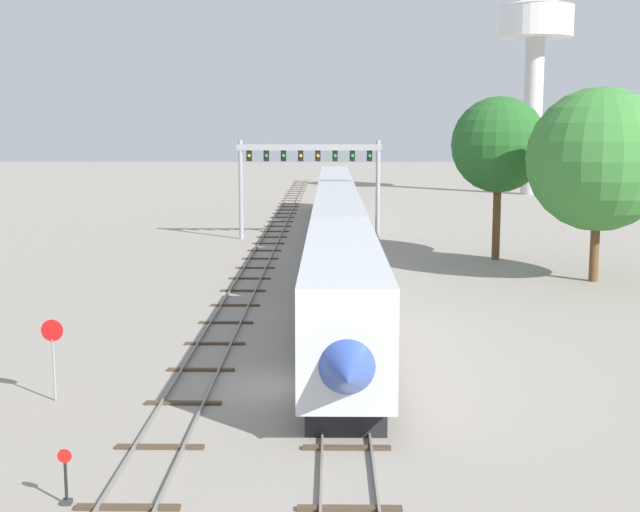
{
  "coord_description": "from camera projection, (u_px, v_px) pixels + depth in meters",
  "views": [
    {
      "loc": [
        1.5,
        -29.66,
        9.37
      ],
      "look_at": [
        1.0,
        12.0,
        3.0
      ],
      "focal_mm": 47.39,
      "sensor_mm": 36.0,
      "label": 1
    }
  ],
  "objects": [
    {
      "name": "trackside_tree_mid",
      "position": [
        599.0,
        160.0,
        50.74
      ],
      "size": [
        8.67,
        8.67,
        11.78
      ],
      "color": "brown",
      "rests_on": "ground"
    },
    {
      "name": "trackside_tree_left",
      "position": [
        499.0,
        145.0,
        59.12
      ],
      "size": [
        6.71,
        6.71,
        11.51
      ],
      "color": "brown",
      "rests_on": "ground"
    },
    {
      "name": "ground_plane",
      "position": [
        289.0,
        387.0,
        30.75
      ],
      "size": [
        400.0,
        400.0,
        0.0
      ],
      "primitive_type": "plane",
      "color": "gray"
    },
    {
      "name": "track_near",
      "position": [
        270.0,
        240.0,
        70.32
      ],
      "size": [
        2.6,
        160.0,
        0.16
      ],
      "color": "slate",
      "rests_on": "ground"
    },
    {
      "name": "stop_sign",
      "position": [
        53.0,
        348.0,
        28.91
      ],
      "size": [
        0.76,
        0.08,
        2.88
      ],
      "color": "gray",
      "rests_on": "ground"
    },
    {
      "name": "passenger_train",
      "position": [
        337.0,
        220.0,
        62.42
      ],
      "size": [
        3.04,
        77.93,
        4.8
      ],
      "color": "silver",
      "rests_on": "ground"
    },
    {
      "name": "track_main",
      "position": [
        335.0,
        215.0,
        90.02
      ],
      "size": [
        2.6,
        200.0,
        0.16
      ],
      "color": "slate",
      "rests_on": "ground"
    },
    {
      "name": "signal_gantry",
      "position": [
        309.0,
        166.0,
        70.51
      ],
      "size": [
        12.1,
        0.49,
        8.3
      ],
      "color": "#999BA0",
      "rests_on": "ground"
    },
    {
      "name": "water_tower",
      "position": [
        536.0,
        39.0,
        115.81
      ],
      "size": [
        10.18,
        10.18,
        26.92
      ],
      "color": "beige",
      "rests_on": "ground"
    },
    {
      "name": "switch_stand",
      "position": [
        66.0,
        485.0,
        21.1
      ],
      "size": [
        0.36,
        0.24,
        1.46
      ],
      "color": "black",
      "rests_on": "ground"
    }
  ]
}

